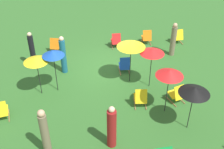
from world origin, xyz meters
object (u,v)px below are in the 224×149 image
Objects in this scene: deckchair_1 at (1,111)px; umbrella_5 at (170,73)px; person_3 at (32,50)px; deckchair_3 at (116,41)px; umbrella_4 at (195,90)px; deckchair_8 at (141,98)px; umbrella_0 at (131,45)px; umbrella_1 at (36,60)px; person_0 at (63,55)px; person_2 at (173,40)px; deckchair_7 at (147,37)px; person_1 at (45,133)px; umbrella_3 at (53,53)px; deckchair_0 at (55,45)px; person_4 at (112,128)px; deckchair_6 at (177,94)px; umbrella_2 at (152,51)px; deckchair_5 at (178,37)px; deckchair_9 at (125,65)px.

deckchair_1 is 0.41× the size of umbrella_5.
deckchair_3 is at bearing 113.54° from person_3.
deckchair_8 is at bearing -46.09° from umbrella_4.
umbrella_0 is at bearing -80.41° from deckchair_8.
umbrella_1 is 0.97× the size of person_0.
person_3 is at bearing 107.32° from person_2.
deckchair_3 is 5.86m from umbrella_5.
person_1 reaches higher than deckchair_7.
deckchair_7 is at bearing -147.70° from person_1.
umbrella_3 reaches higher than umbrella_4.
deckchair_0 is 3.76m from umbrella_3.
person_0 is 1.09× the size of person_4.
person_1 is at bearing 58.16° from deckchair_7.
deckchair_3 is at bearing 81.65° from person_2.
deckchair_8 is at bearing 77.61° from deckchair_7.
person_4 is (3.01, 1.97, 0.45)m from deckchair_6.
umbrella_2 reaches higher than person_2.
umbrella_5 reaches higher than umbrella_2.
deckchair_5 is (-8.75, -5.03, 0.00)m from deckchair_1.
person_3 reaches higher than umbrella_1.
deckchair_1 is 0.44× the size of umbrella_2.
umbrella_5 is at bearing 154.71° from umbrella_3.
person_3 reaches higher than deckchair_7.
umbrella_0 is at bearing 68.74° from deckchair_7.
umbrella_2 is (-4.22, 3.71, 1.42)m from deckchair_0.
umbrella_5 reaches higher than deckchair_3.
deckchair_8 is at bearing -16.72° from deckchair_6.
umbrella_1 is 0.91× the size of umbrella_3.
deckchair_3 is at bearing 178.83° from person_0.
umbrella_0 is 0.95m from umbrella_2.
deckchair_7 is 5.40m from deckchair_8.
umbrella_1 is at bearing 96.31° from deckchair_0.
person_0 reaches higher than deckchair_7.
deckchair_9 is 3.65m from umbrella_3.
deckchair_3 is 7.09m from person_4.
person_0 is (-1.01, -1.55, -0.80)m from umbrella_1.
deckchair_3 is at bearing -78.52° from umbrella_5.
umbrella_5 is 1.08× the size of person_3.
deckchair_9 is (-0.03, 2.53, 0.00)m from deckchair_3.
person_3 is at bearing 18.49° from deckchair_7.
umbrella_4 is at bearing 69.30° from deckchair_6.
umbrella_2 is at bearing 82.13° from deckchair_7.
deckchair_3 is (-5.24, -5.04, 0.00)m from deckchair_1.
deckchair_5 is at bearing 178.78° from deckchair_3.
deckchair_3 is at bearing -81.27° from deckchair_8.
person_2 is 0.97× the size of person_3.
person_1 is 2.20m from person_4.
umbrella_2 is (-0.93, 3.80, 1.42)m from deckchair_3.
umbrella_3 is at bearing -140.79° from person_4.
person_3 reaches higher than deckchair_5.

